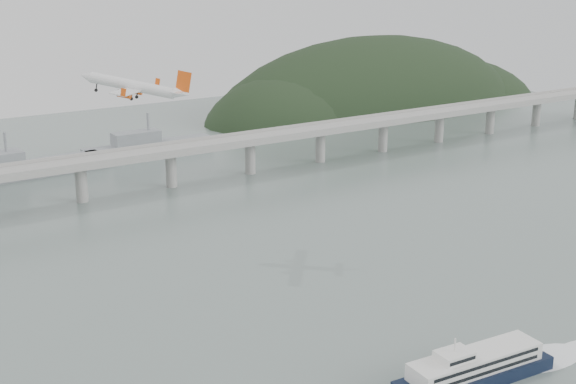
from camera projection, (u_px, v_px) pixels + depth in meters
ground at (382, 338)px, 249.73m from camera, size 900.00×900.00×0.00m
bridge at (134, 161)px, 403.87m from camera, size 800.00×22.00×23.90m
headland at (385, 127)px, 671.46m from camera, size 365.00×155.00×156.00m
ferry at (475, 368)px, 222.61m from camera, size 84.29×19.05×15.89m
airliner at (135, 87)px, 283.80m from camera, size 35.63×33.81×11.40m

